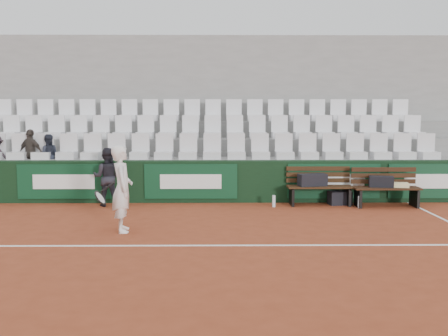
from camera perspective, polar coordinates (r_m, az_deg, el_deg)
ground at (r=8.19m, az=-3.90°, el=-8.86°), size 80.00×80.00×0.00m
court_baseline at (r=8.19m, az=-3.90°, el=-8.83°), size 18.00×0.06×0.01m
back_barrier at (r=12.00m, az=-2.49°, el=-1.53°), size 18.00×0.34×1.00m
grandstand_tier_front at (r=12.63m, az=-2.70°, el=-1.14°), size 18.00×0.95×1.00m
grandstand_tier_mid at (r=13.55m, az=-2.56°, el=0.33°), size 18.00×0.95×1.45m
grandstand_tier_back at (r=14.47m, az=-2.43°, el=1.61°), size 18.00×0.95×1.90m
grandstand_rear_wall at (r=15.05m, az=-2.37°, el=6.56°), size 18.00×0.30×4.40m
seat_row_front at (r=12.38m, az=-2.75°, el=2.50°), size 11.90×0.44×0.63m
seat_row_mid at (r=13.30m, az=-2.60°, el=4.71°), size 11.90×0.44×0.63m
seat_row_back at (r=14.25m, az=-2.48°, el=6.63°), size 11.90×0.44×0.63m
bench_left at (r=11.83m, az=10.86°, el=-3.11°), size 1.50×0.56×0.45m
bench_right at (r=12.01m, az=18.04°, el=-3.16°), size 1.50×0.56×0.45m
sports_bag_left at (r=11.75m, az=10.07°, el=-1.35°), size 0.70×0.42×0.28m
sports_bag_right at (r=11.97m, az=17.52°, el=-1.49°), size 0.57×0.35×0.25m
towel at (r=12.09m, az=19.48°, el=-1.84°), size 0.40×0.32×0.10m
sports_bag_ground at (r=12.00m, az=13.09°, el=-3.35°), size 0.56×0.39×0.31m
water_bottle_near at (r=11.46m, az=5.71°, el=-3.78°), size 0.08×0.08×0.27m
water_bottle_far at (r=11.67m, az=15.23°, el=-3.78°), size 0.08×0.08×0.28m
tennis_player at (r=9.16m, az=-11.58°, el=-2.33°), size 0.74×0.64×1.57m
ball_kid at (r=11.76m, az=-13.20°, el=-1.01°), size 0.65×0.51×1.35m
spectator_b at (r=13.25m, az=-21.27°, el=3.54°), size 0.75×0.52×1.19m
spectator_c at (r=13.11m, az=-19.53°, el=3.30°), size 0.61×0.53×1.06m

